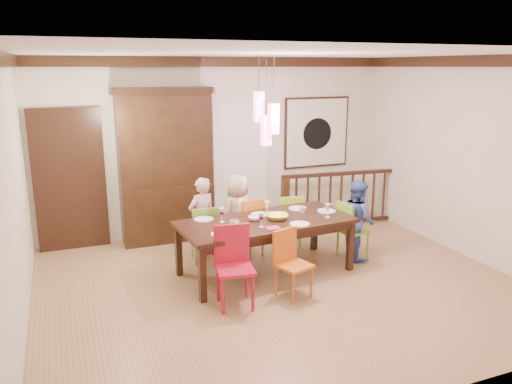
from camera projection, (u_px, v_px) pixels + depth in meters
name	position (u px, v px, depth m)	size (l,w,h in m)	color
floor	(281.00, 285.00, 6.44)	(6.00, 6.00, 0.00)	olive
ceiling	(284.00, 53.00, 5.73)	(6.00, 6.00, 0.00)	white
wall_back	(220.00, 146.00, 8.34)	(6.00, 6.00, 0.00)	beige
wall_left	(11.00, 199.00, 5.01)	(5.00, 5.00, 0.00)	beige
wall_right	(472.00, 159.00, 7.16)	(5.00, 5.00, 0.00)	beige
crown_molding	(284.00, 60.00, 5.75)	(6.00, 5.00, 0.16)	black
panel_door	(70.00, 182.00, 7.53)	(1.04, 0.07, 2.24)	black
white_doorway	(241.00, 168.00, 8.53)	(0.97, 0.05, 2.22)	silver
painting	(317.00, 132.00, 8.91)	(1.25, 0.06, 1.25)	black
pendant_cluster	(266.00, 118.00, 6.34)	(0.27, 0.21, 1.14)	#E6458E
dining_table	(266.00, 225.00, 6.69)	(2.41, 1.26, 0.75)	black
chair_far_left	(204.00, 229.00, 7.15)	(0.41, 0.41, 0.84)	#77AA37
chair_far_mid	(247.00, 222.00, 7.37)	(0.49, 0.49, 0.90)	orange
chair_far_right	(288.00, 216.00, 7.75)	(0.43, 0.43, 0.84)	#8DC826
chair_near_left	(235.00, 263.00, 5.77)	(0.48, 0.48, 0.95)	#A51129
chair_near_mid	(294.00, 260.00, 6.03)	(0.47, 0.47, 0.83)	#BF5E17
chair_end_right	(353.00, 226.00, 7.29)	(0.42, 0.42, 0.85)	#6FB127
china_hutch	(166.00, 166.00, 7.86)	(1.54, 0.46, 2.44)	black
balustrade	(341.00, 197.00, 8.81)	(2.22, 0.32, 0.96)	black
person_far_left	(202.00, 219.00, 7.22)	(0.44, 0.29, 1.22)	#F1B7C6
person_far_mid	(238.00, 214.00, 7.50)	(0.58, 0.38, 1.20)	beige
person_end_right	(357.00, 220.00, 7.26)	(0.57, 0.44, 1.16)	#3D59AD
serving_bowl	(277.00, 217.00, 6.70)	(0.29, 0.29, 0.07)	#F3EB45
small_bowl	(255.00, 218.00, 6.66)	(0.18, 0.18, 0.06)	white
cup_left	(234.00, 224.00, 6.36)	(0.12, 0.12, 0.10)	silver
cup_right	(303.00, 210.00, 6.98)	(0.10, 0.10, 0.09)	silver
plate_far_left	(204.00, 219.00, 6.68)	(0.26, 0.26, 0.01)	white
plate_far_mid	(260.00, 214.00, 6.91)	(0.26, 0.26, 0.01)	white
plate_far_right	(298.00, 208.00, 7.20)	(0.26, 0.26, 0.01)	white
plate_near_left	(221.00, 234.00, 6.09)	(0.26, 0.26, 0.01)	white
plate_near_mid	(300.00, 224.00, 6.48)	(0.26, 0.26, 0.01)	white
plate_end_right	(326.00, 211.00, 7.07)	(0.26, 0.26, 0.01)	white
wine_glass_a	(222.00, 215.00, 6.57)	(0.08, 0.08, 0.19)	#590C19
wine_glass_b	(267.00, 208.00, 6.90)	(0.08, 0.08, 0.19)	silver
wine_glass_c	(261.00, 220.00, 6.36)	(0.08, 0.08, 0.19)	#590C19
wine_glass_d	(328.00, 211.00, 6.77)	(0.08, 0.08, 0.19)	silver
napkin	(273.00, 228.00, 6.32)	(0.18, 0.14, 0.01)	#D83359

